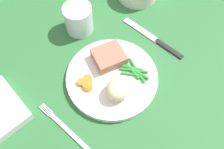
{
  "coord_description": "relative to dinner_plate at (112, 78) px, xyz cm",
  "views": [
    {
      "loc": [
        -25.51,
        -24.74,
        61.2
      ],
      "look_at": [
        -2.17,
        -3.91,
        4.6
      ],
      "focal_mm": 41.2,
      "sensor_mm": 36.0,
      "label": 1
    }
  ],
  "objects": [
    {
      "name": "green_beans",
      "position": [
        4.72,
        -2.44,
        1.2
      ],
      "size": [
        5.44,
        10.6,
        0.86
      ],
      "color": "#2D8C38",
      "rests_on": "dinner_plate"
    },
    {
      "name": "fork",
      "position": [
        -17.11,
        -0.26,
        -0.6
      ],
      "size": [
        1.44,
        16.6,
        0.4
      ],
      "rotation": [
        0.0,
        0.0,
        -0.06
      ],
      "color": "silver",
      "rests_on": "dining_table"
    },
    {
      "name": "carrot_slices",
      "position": [
        -5.94,
        3.32,
        1.29
      ],
      "size": [
        3.86,
        4.34,
        1.08
      ],
      "color": "orange",
      "rests_on": "dinner_plate"
    },
    {
      "name": "meat_portion",
      "position": [
        3.18,
        3.71,
        2.27
      ],
      "size": [
        9.74,
        9.33,
        2.94
      ],
      "primitive_type": "cube",
      "rotation": [
        0.0,
        0.0,
        -0.39
      ],
      "color": "#A86B56",
      "rests_on": "dinner_plate"
    },
    {
      "name": "knife",
      "position": [
        17.61,
        -0.29,
        -0.6
      ],
      "size": [
        1.7,
        20.5,
        0.64
      ],
      "rotation": [
        0.0,
        0.0,
        0.04
      ],
      "color": "black",
      "rests_on": "dining_table"
    },
    {
      "name": "mashed_potatoes",
      "position": [
        -2.12,
        -4.24,
        3.14
      ],
      "size": [
        7.21,
        5.81,
        4.68
      ],
      "primitive_type": "ellipsoid",
      "color": "beige",
      "rests_on": "dinner_plate"
    },
    {
      "name": "dining_table",
      "position": [
        2.17,
        3.91,
        -1.8
      ],
      "size": [
        120.0,
        90.0,
        2.0
      ],
      "color": "#2D6B38",
      "rests_on": "ground"
    },
    {
      "name": "dinner_plate",
      "position": [
        0.0,
        0.0,
        0.0
      ],
      "size": [
        23.56,
        23.56,
        1.6
      ],
      "primitive_type": "cylinder",
      "color": "white",
      "rests_on": "dining_table"
    },
    {
      "name": "water_glass",
      "position": [
        6.43,
        18.26,
        2.68
      ],
      "size": [
        7.96,
        7.96,
        8.19
      ],
      "color": "silver",
      "rests_on": "dining_table"
    }
  ]
}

